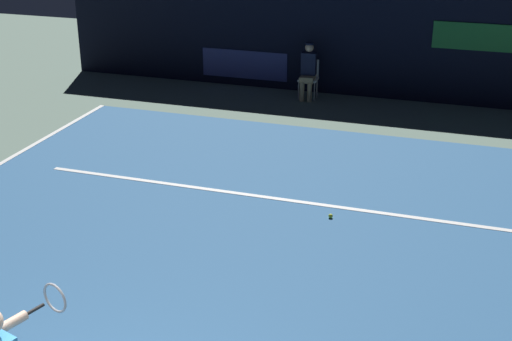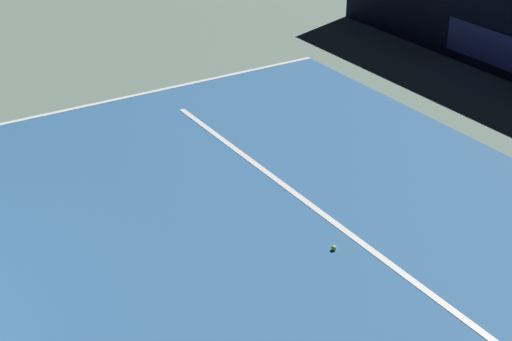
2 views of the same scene
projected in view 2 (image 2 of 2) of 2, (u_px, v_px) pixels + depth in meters
name	position (u px, v px, depth m)	size (l,w,h in m)	color
ground_plane	(186.00, 242.00, 10.06)	(29.51, 29.51, 0.00)	slate
court_surface	(186.00, 242.00, 10.06)	(10.23, 11.16, 0.01)	#336699
line_sideline_right	(59.00, 112.00, 13.87)	(0.10, 11.16, 0.01)	white
line_service	(307.00, 202.00, 10.96)	(7.98, 0.10, 0.01)	white
tennis_ball	(334.00, 248.00, 9.86)	(0.07, 0.07, 0.07)	#CCE033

